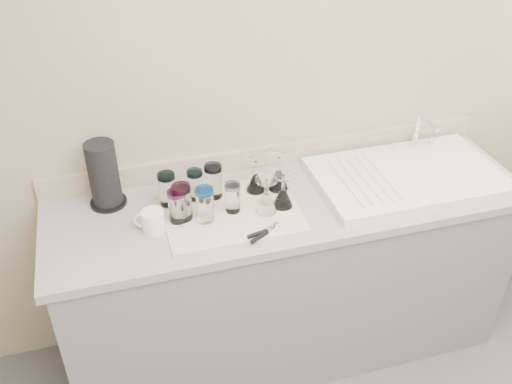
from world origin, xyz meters
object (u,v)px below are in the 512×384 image
object	(u,v)px
tumbler_extra	(182,202)
goblet_front_left	(266,200)
tumbler_cyan	(195,185)
white_mug	(152,221)
tumbler_teal	(167,189)
goblet_back_left	(256,180)
sink_unit	(407,175)
tumbler_lavender	(233,197)
tumbler_purple	(214,181)
can_opener	(264,233)
paper_towel_roll	(104,175)
tumbler_magenta	(177,206)
tumbler_blue	(205,204)
goblet_back_right	(278,178)
goblet_front_right	(283,195)

from	to	relation	value
tumbler_extra	goblet_front_left	bearing A→B (deg)	-8.02
tumbler_cyan	white_mug	bearing A→B (deg)	-141.96
tumbler_teal	tumbler_extra	bearing A→B (deg)	-69.98
goblet_front_left	goblet_back_left	bearing A→B (deg)	89.58
sink_unit	tumbler_extra	distance (m)	1.02
tumbler_teal	tumbler_lavender	size ratio (longest dim) A/B	1.14
tumbler_teal	goblet_front_left	xyz separation A→B (m)	(0.38, -0.16, -0.02)
tumbler_extra	goblet_back_left	bearing A→B (deg)	18.33
tumbler_purple	tumbler_cyan	bearing A→B (deg)	176.44
can_opener	goblet_front_left	bearing A→B (deg)	69.70
tumbler_teal	goblet_back_left	bearing A→B (deg)	-0.61
tumbler_lavender	tumbler_extra	bearing A→B (deg)	178.35
tumbler_cyan	tumbler_extra	distance (m)	0.14
white_mug	paper_towel_roll	bearing A→B (deg)	123.54
tumbler_purple	tumbler_magenta	world-z (taller)	tumbler_purple
sink_unit	tumbler_cyan	world-z (taller)	sink_unit
paper_towel_roll	sink_unit	bearing A→B (deg)	-7.83
tumbler_cyan	goblet_back_left	xyz separation A→B (m)	(0.26, -0.01, -0.02)
tumbler_cyan	paper_towel_roll	xyz separation A→B (m)	(-0.36, 0.08, 0.06)
tumbler_teal	goblet_front_left	size ratio (longest dim) A/B	0.93
can_opener	tumbler_cyan	bearing A→B (deg)	122.98
can_opener	white_mug	distance (m)	0.44
tumbler_blue	can_opener	xyz separation A→B (m)	(0.20, -0.16, -0.07)
goblet_back_left	goblet_back_right	size ratio (longest dim) A/B	0.93
white_mug	tumbler_blue	bearing A→B (deg)	0.45
tumbler_extra	paper_towel_roll	size ratio (longest dim) A/B	0.54
sink_unit	paper_towel_roll	size ratio (longest dim) A/B	2.86
can_opener	tumbler_magenta	bearing A→B (deg)	148.96
tumbler_magenta	tumbler_teal	bearing A→B (deg)	98.32
tumbler_cyan	tumbler_lavender	xyz separation A→B (m)	(0.13, -0.13, -0.00)
tumbler_magenta	tumbler_blue	bearing A→B (deg)	-13.43
tumbler_blue	goblet_front_right	distance (m)	0.33
goblet_front_right	tumbler_teal	bearing A→B (deg)	162.41
goblet_back_right	can_opener	bearing A→B (deg)	-117.87
white_mug	tumbler_teal	bearing A→B (deg)	60.72
goblet_front_right	tumbler_blue	bearing A→B (deg)	-178.90
tumbler_purple	goblet_front_right	distance (m)	0.30
tumbler_purple	sink_unit	bearing A→B (deg)	-6.44
goblet_back_right	can_opener	distance (m)	0.33
paper_towel_roll	tumbler_cyan	bearing A→B (deg)	-12.01
tumbler_purple	goblet_back_left	xyz separation A→B (m)	(0.18, -0.01, -0.03)
goblet_back_left	goblet_back_right	xyz separation A→B (m)	(0.10, -0.01, 0.00)
tumbler_teal	tumbler_cyan	distance (m)	0.12
sink_unit	white_mug	bearing A→B (deg)	-177.14
tumbler_teal	goblet_back_right	world-z (taller)	goblet_back_right
tumbler_teal	can_opener	distance (m)	0.45
tumbler_purple	goblet_front_left	xyz separation A→B (m)	(0.18, -0.16, -0.02)
sink_unit	can_opener	xyz separation A→B (m)	(-0.73, -0.21, -0.00)
can_opener	white_mug	size ratio (longest dim) A/B	1.02
goblet_back_right	goblet_front_left	size ratio (longest dim) A/B	1.02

